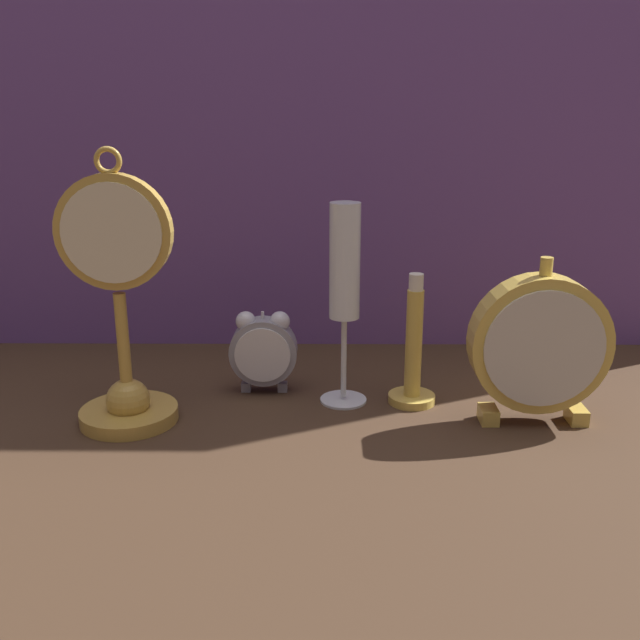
# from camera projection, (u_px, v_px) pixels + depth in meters

# --- Properties ---
(ground_plane) EXTENTS (4.00, 4.00, 0.00)m
(ground_plane) POSITION_uv_depth(u_px,v_px,m) (319.00, 436.00, 0.79)
(ground_plane) COLOR #422D1E
(fabric_backdrop_drape) EXTENTS (1.28, 0.01, 0.80)m
(fabric_backdrop_drape) POSITION_uv_depth(u_px,v_px,m) (321.00, 72.00, 0.99)
(fabric_backdrop_drape) COLOR #6B478E
(fabric_backdrop_drape) RESTS_ON ground_plane
(pocket_watch_on_stand) EXTENTS (0.13, 0.11, 0.31)m
(pocket_watch_on_stand) POSITION_uv_depth(u_px,v_px,m) (121.00, 323.00, 0.80)
(pocket_watch_on_stand) COLOR gold
(pocket_watch_on_stand) RESTS_ON ground_plane
(alarm_clock_twin_bell) EXTENTS (0.09, 0.03, 0.11)m
(alarm_clock_twin_bell) POSITION_uv_depth(u_px,v_px,m) (263.00, 348.00, 0.90)
(alarm_clock_twin_bell) COLOR gray
(alarm_clock_twin_bell) RESTS_ON ground_plane
(mantel_clock_silver) EXTENTS (0.16, 0.04, 0.20)m
(mantel_clock_silver) POSITION_uv_depth(u_px,v_px,m) (539.00, 345.00, 0.80)
(mantel_clock_silver) COLOR gold
(mantel_clock_silver) RESTS_ON ground_plane
(champagne_flute) EXTENTS (0.06, 0.06, 0.25)m
(champagne_flute) POSITION_uv_depth(u_px,v_px,m) (345.00, 279.00, 0.84)
(champagne_flute) COLOR silver
(champagne_flute) RESTS_ON ground_plane
(brass_candlestick) EXTENTS (0.06, 0.06, 0.16)m
(brass_candlestick) POSITION_uv_depth(u_px,v_px,m) (413.00, 360.00, 0.87)
(brass_candlestick) COLOR gold
(brass_candlestick) RESTS_ON ground_plane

